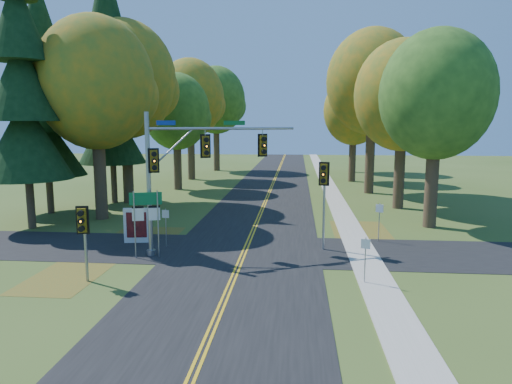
# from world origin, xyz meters

# --- Properties ---
(ground) EXTENTS (160.00, 160.00, 0.00)m
(ground) POSITION_xyz_m (0.00, 0.00, 0.00)
(ground) COLOR #374E1B
(ground) RESTS_ON ground
(road_main) EXTENTS (8.00, 160.00, 0.02)m
(road_main) POSITION_xyz_m (0.00, 0.00, 0.01)
(road_main) COLOR black
(road_main) RESTS_ON ground
(road_cross) EXTENTS (60.00, 6.00, 0.02)m
(road_cross) POSITION_xyz_m (0.00, 2.00, 0.01)
(road_cross) COLOR black
(road_cross) RESTS_ON ground
(centerline_left) EXTENTS (0.10, 160.00, 0.01)m
(centerline_left) POSITION_xyz_m (-0.10, 0.00, 0.03)
(centerline_left) COLOR gold
(centerline_left) RESTS_ON road_main
(centerline_right) EXTENTS (0.10, 160.00, 0.01)m
(centerline_right) POSITION_xyz_m (0.10, 0.00, 0.03)
(centerline_right) COLOR gold
(centerline_right) RESTS_ON road_main
(sidewalk_east) EXTENTS (1.60, 160.00, 0.06)m
(sidewalk_east) POSITION_xyz_m (6.20, 0.00, 0.03)
(sidewalk_east) COLOR #9E998E
(sidewalk_east) RESTS_ON ground
(leaf_patch_w_near) EXTENTS (4.00, 6.00, 0.00)m
(leaf_patch_w_near) POSITION_xyz_m (-6.50, 4.00, 0.01)
(leaf_patch_w_near) COLOR brown
(leaf_patch_w_near) RESTS_ON ground
(leaf_patch_e) EXTENTS (3.50, 8.00, 0.00)m
(leaf_patch_e) POSITION_xyz_m (6.80, 6.00, 0.01)
(leaf_patch_e) COLOR brown
(leaf_patch_e) RESTS_ON ground
(leaf_patch_w_far) EXTENTS (3.00, 5.00, 0.00)m
(leaf_patch_w_far) POSITION_xyz_m (-7.50, -3.00, 0.01)
(leaf_patch_w_far) COLOR brown
(leaf_patch_w_far) RESTS_ON ground
(tree_w_a) EXTENTS (8.00, 8.00, 14.15)m
(tree_w_a) POSITION_xyz_m (-11.13, 9.38, 9.49)
(tree_w_a) COLOR #38281C
(tree_w_a) RESTS_ON ground
(tree_e_a) EXTENTS (7.20, 7.20, 12.73)m
(tree_e_a) POSITION_xyz_m (11.57, 8.77, 8.53)
(tree_e_a) COLOR #38281C
(tree_e_a) RESTS_ON ground
(tree_w_b) EXTENTS (8.60, 8.60, 15.38)m
(tree_w_b) POSITION_xyz_m (-11.72, 16.29, 10.37)
(tree_w_b) COLOR #38281C
(tree_w_b) RESTS_ON ground
(tree_e_b) EXTENTS (7.60, 7.60, 13.33)m
(tree_e_b) POSITION_xyz_m (10.97, 15.58, 8.90)
(tree_e_b) COLOR #38281C
(tree_e_b) RESTS_ON ground
(tree_w_c) EXTENTS (6.80, 6.80, 11.91)m
(tree_w_c) POSITION_xyz_m (-9.54, 24.47, 7.94)
(tree_w_c) COLOR #38281C
(tree_w_c) RESTS_ON ground
(tree_e_c) EXTENTS (8.80, 8.80, 15.79)m
(tree_e_c) POSITION_xyz_m (9.88, 23.69, 10.66)
(tree_e_c) COLOR #38281C
(tree_e_c) RESTS_ON ground
(tree_w_d) EXTENTS (8.20, 8.20, 14.56)m
(tree_w_d) POSITION_xyz_m (-10.13, 33.18, 9.78)
(tree_w_d) COLOR #38281C
(tree_w_d) RESTS_ON ground
(tree_e_d) EXTENTS (7.00, 7.00, 12.32)m
(tree_e_d) POSITION_xyz_m (9.26, 32.87, 8.24)
(tree_e_d) COLOR #38281C
(tree_e_d) RESTS_ON ground
(tree_w_e) EXTENTS (8.40, 8.40, 14.97)m
(tree_w_e) POSITION_xyz_m (-8.92, 44.09, 10.07)
(tree_w_e) COLOR #38281C
(tree_w_e) RESTS_ON ground
(tree_e_e) EXTENTS (7.80, 7.80, 13.74)m
(tree_e_e) POSITION_xyz_m (10.47, 43.58, 9.19)
(tree_e_e) COLOR #38281C
(tree_e_e) RESTS_ON ground
(pine_a) EXTENTS (5.60, 5.60, 19.48)m
(pine_a) POSITION_xyz_m (-14.50, 6.00, 9.18)
(pine_a) COLOR #38281C
(pine_a) RESTS_ON ground
(pine_b) EXTENTS (5.60, 5.60, 17.31)m
(pine_b) POSITION_xyz_m (-16.00, 11.00, 8.16)
(pine_b) COLOR #38281C
(pine_b) RESTS_ON ground
(pine_c) EXTENTS (5.60, 5.60, 20.56)m
(pine_c) POSITION_xyz_m (-13.00, 16.00, 9.69)
(pine_c) COLOR #38281C
(pine_c) RESTS_ON ground
(traffic_mast) EXTENTS (7.47, 3.63, 7.35)m
(traffic_mast) POSITION_xyz_m (-2.88, 1.29, 4.73)
(traffic_mast) COLOR gray
(traffic_mast) RESTS_ON ground
(east_signal_pole) EXTENTS (0.55, 0.64, 4.79)m
(east_signal_pole) POSITION_xyz_m (4.16, 2.30, 3.63)
(east_signal_pole) COLOR #989CA0
(east_signal_pole) RESTS_ON ground
(ped_signal_pole) EXTENTS (0.53, 0.62, 3.36)m
(ped_signal_pole) POSITION_xyz_m (-6.21, -3.71, 2.50)
(ped_signal_pole) COLOR gray
(ped_signal_pole) RESTS_ON ground
(route_sign_cluster) EXTENTS (1.55, 0.51, 3.45)m
(route_sign_cluster) POSITION_xyz_m (-4.81, 0.19, 2.43)
(route_sign_cluster) COLOR gray
(route_sign_cluster) RESTS_ON ground
(info_kiosk) EXTENTS (1.47, 0.43, 2.02)m
(info_kiosk) POSITION_xyz_m (-6.34, 2.99, 1.01)
(info_kiosk) COLOR silver
(info_kiosk) RESTS_ON ground
(reg_sign_e_north) EXTENTS (0.42, 0.17, 2.25)m
(reg_sign_e_north) POSITION_xyz_m (7.50, 4.59, 1.54)
(reg_sign_e_north) COLOR gray
(reg_sign_e_north) RESTS_ON ground
(reg_sign_e_south) EXTENTS (0.38, 0.14, 2.01)m
(reg_sign_e_south) POSITION_xyz_m (5.67, -2.70, 1.38)
(reg_sign_e_south) COLOR gray
(reg_sign_e_south) RESTS_ON ground
(reg_sign_w) EXTENTS (0.41, 0.09, 2.15)m
(reg_sign_w) POSITION_xyz_m (-4.44, 2.30, 1.47)
(reg_sign_w) COLOR gray
(reg_sign_w) RESTS_ON ground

